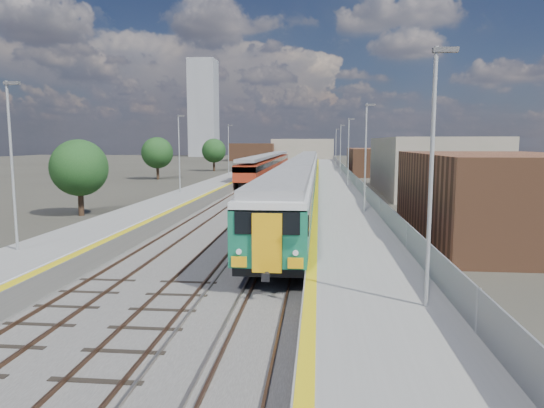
# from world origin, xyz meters

# --- Properties ---
(ground) EXTENTS (320.00, 320.00, 0.00)m
(ground) POSITION_xyz_m (0.00, 50.00, 0.00)
(ground) COLOR #47443A
(ground) RESTS_ON ground
(ballast_bed) EXTENTS (10.50, 155.00, 0.06)m
(ballast_bed) POSITION_xyz_m (-2.25, 52.50, 0.03)
(ballast_bed) COLOR #565451
(ballast_bed) RESTS_ON ground
(tracks) EXTENTS (8.96, 160.00, 0.17)m
(tracks) POSITION_xyz_m (-1.65, 54.18, 0.11)
(tracks) COLOR #4C3323
(tracks) RESTS_ON ground
(platform_right) EXTENTS (4.70, 155.00, 8.52)m
(platform_right) POSITION_xyz_m (5.28, 52.49, 0.54)
(platform_right) COLOR slate
(platform_right) RESTS_ON ground
(platform_left) EXTENTS (4.30, 155.00, 8.52)m
(platform_left) POSITION_xyz_m (-9.05, 52.49, 0.52)
(platform_left) COLOR slate
(platform_left) RESTS_ON ground
(buildings) EXTENTS (72.00, 185.50, 40.00)m
(buildings) POSITION_xyz_m (-18.12, 138.60, 10.70)
(buildings) COLOR brown
(buildings) RESTS_ON ground
(green_train) EXTENTS (3.05, 84.72, 3.35)m
(green_train) POSITION_xyz_m (1.50, 47.55, 2.36)
(green_train) COLOR black
(green_train) RESTS_ON ground
(red_train) EXTENTS (2.93, 59.31, 3.69)m
(red_train) POSITION_xyz_m (-5.50, 74.47, 2.18)
(red_train) COLOR black
(red_train) RESTS_ON ground
(tree_a) EXTENTS (4.51, 4.51, 6.11)m
(tree_a) POSITION_xyz_m (-15.65, 24.66, 3.84)
(tree_a) COLOR #382619
(tree_a) RESTS_ON ground
(tree_b) EXTENTS (4.96, 4.96, 6.72)m
(tree_b) POSITION_xyz_m (-22.20, 62.80, 4.23)
(tree_b) COLOR #382619
(tree_b) RESTS_ON ground
(tree_c) EXTENTS (4.92, 4.92, 6.67)m
(tree_c) POSITION_xyz_m (-18.19, 86.24, 4.20)
(tree_c) COLOR #382619
(tree_c) RESTS_ON ground
(tree_d) EXTENTS (4.42, 4.42, 5.99)m
(tree_d) POSITION_xyz_m (22.14, 57.97, 3.77)
(tree_d) COLOR #382619
(tree_d) RESTS_ON ground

